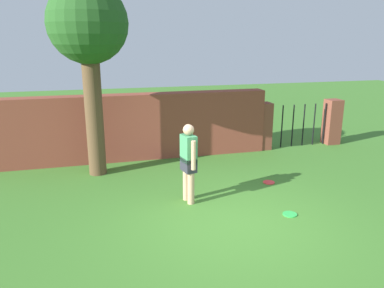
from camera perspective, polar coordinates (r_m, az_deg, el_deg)
name	(u,v)px	position (r m, az deg, el deg)	size (l,w,h in m)	color
ground_plane	(235,225)	(6.98, 6.42, -11.99)	(40.00, 40.00, 0.00)	#3D7528
brick_wall	(125,128)	(10.41, -10.02, 2.46)	(7.92, 0.50, 1.80)	brown
tree	(88,31)	(9.15, -15.35, 16.11)	(1.82, 1.82, 4.46)	brown
person	(189,160)	(7.53, -0.52, -2.38)	(0.28, 0.53, 1.62)	tan
fence_gate	(298,124)	(12.06, 15.69, 2.93)	(2.81, 0.44, 1.40)	brown
frisbee_red	(269,182)	(8.99, 11.49, -5.67)	(0.27, 0.27, 0.02)	red
frisbee_green	(290,214)	(7.53, 14.50, -10.19)	(0.27, 0.27, 0.02)	green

